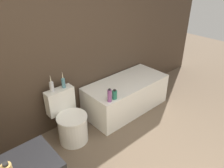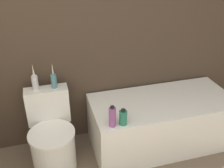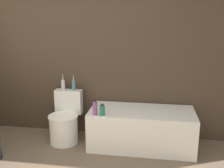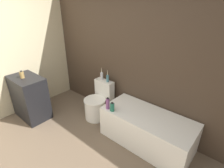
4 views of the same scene
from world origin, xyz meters
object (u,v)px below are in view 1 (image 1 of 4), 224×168
at_px(shampoo_bottle_tall, 110,96).
at_px(shampoo_bottle_short, 115,95).
at_px(vase_gold, 52,86).
at_px(vase_silver, 63,82).
at_px(toilet, 70,122).
at_px(bathtub, 126,95).

xyz_separation_m(shampoo_bottle_tall, shampoo_bottle_short, (0.10, 0.00, -0.02)).
distance_m(vase_gold, vase_silver, 0.17).
height_order(vase_silver, shampoo_bottle_tall, vase_silver).
relative_size(toilet, shampoo_bottle_tall, 3.59).
height_order(toilet, shampoo_bottle_short, toilet).
relative_size(vase_silver, shampoo_bottle_tall, 1.27).
bearing_deg(vase_silver, shampoo_bottle_short, -42.09).
bearing_deg(shampoo_bottle_tall, vase_silver, 132.13).
height_order(toilet, vase_silver, vase_silver).
distance_m(toilet, vase_gold, 0.58).
height_order(bathtub, toilet, toilet).
bearing_deg(vase_silver, vase_gold, 173.95).
xyz_separation_m(bathtub, shampoo_bottle_tall, (-0.61, -0.26, 0.36)).
relative_size(toilet, vase_gold, 2.82).
xyz_separation_m(toilet, shampoo_bottle_tall, (0.52, -0.27, 0.34)).
distance_m(toilet, vase_silver, 0.57).
bearing_deg(toilet, shampoo_bottle_tall, -27.01).
distance_m(shampoo_bottle_tall, shampoo_bottle_short, 0.10).
bearing_deg(vase_gold, shampoo_bottle_tall, -39.45).
bearing_deg(toilet, bathtub, -0.08).
bearing_deg(vase_silver, shampoo_bottle_tall, -47.87).
relative_size(bathtub, shampoo_bottle_tall, 7.18).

